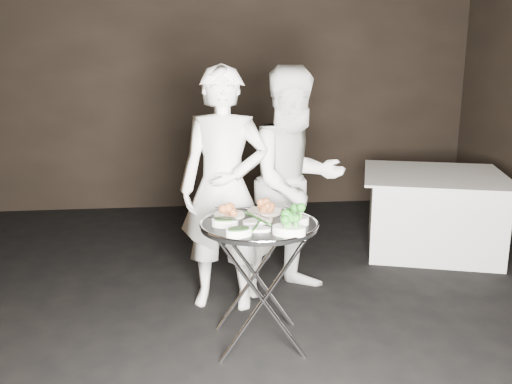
{
  "coord_description": "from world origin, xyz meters",
  "views": [
    {
      "loc": [
        -0.4,
        -3.1,
        1.72
      ],
      "look_at": [
        -0.02,
        0.16,
        0.95
      ],
      "focal_mm": 38.0,
      "sensor_mm": 36.0,
      "label": 1
    }
  ],
  "objects": [
    {
      "name": "waiter_right",
      "position": [
        0.35,
        0.8,
        0.86
      ],
      "size": [
        1.01,
        0.9,
        1.72
      ],
      "primitive_type": "imported",
      "rotation": [
        0.0,
        0.0,
        0.34
      ],
      "color": "white",
      "rests_on": "floor"
    },
    {
      "name": "asparagus_plate_a",
      "position": [
        -0.03,
        0.01,
        0.81
      ],
      "size": [
        0.22,
        0.18,
        0.04
      ],
      "rotation": [
        0.0,
        0.0,
        0.38
      ],
      "color": "white",
      "rests_on": "serving_tray"
    },
    {
      "name": "wall_back",
      "position": [
        0.0,
        3.52,
        1.5
      ],
      "size": [
        6.0,
        0.05,
        3.0
      ],
      "primitive_type": "cube",
      "color": "black",
      "rests_on": "floor"
    },
    {
      "name": "potato_plate_a",
      "position": [
        -0.19,
        0.17,
        0.82
      ],
      "size": [
        0.2,
        0.2,
        0.07
      ],
      "rotation": [
        0.0,
        0.0,
        0.14
      ],
      "color": "beige",
      "rests_on": "serving_tray"
    },
    {
      "name": "waiter_left",
      "position": [
        -0.2,
        0.63,
        0.87
      ],
      "size": [
        0.71,
        0.55,
        1.73
      ],
      "primitive_type": "imported",
      "rotation": [
        0.0,
        0.0,
        -0.23
      ],
      "color": "white",
      "rests_on": "floor"
    },
    {
      "name": "asparagus_plate_b",
      "position": [
        -0.06,
        -0.14,
        0.81
      ],
      "size": [
        0.2,
        0.15,
        0.04
      ],
      "rotation": [
        0.0,
        0.0,
        -0.32
      ],
      "color": "white",
      "rests_on": "serving_tray"
    },
    {
      "name": "serving_tray",
      "position": [
        -0.02,
        0.01,
        0.78
      ],
      "size": [
        0.72,
        0.72,
        0.04
      ],
      "color": "black",
      "rests_on": "tray_stand"
    },
    {
      "name": "tray_stand",
      "position": [
        -0.02,
        0.01,
        0.44
      ],
      "size": [
        0.53,
        0.45,
        0.78
      ],
      "rotation": [
        0.0,
        0.0,
        0.07
      ],
      "color": "silver",
      "rests_on": "floor"
    },
    {
      "name": "broccoli_bowl_a",
      "position": [
        0.19,
        -0.04,
        0.83
      ],
      "size": [
        0.2,
        0.17,
        0.07
      ],
      "rotation": [
        0.0,
        0.0,
        -0.28
      ],
      "color": "white",
      "rests_on": "serving_tray"
    },
    {
      "name": "broccoli_bowl_b",
      "position": [
        0.12,
        -0.24,
        0.83
      ],
      "size": [
        0.22,
        0.2,
        0.08
      ],
      "rotation": [
        0.0,
        0.0,
        -0.38
      ],
      "color": "white",
      "rests_on": "serving_tray"
    },
    {
      "name": "greens_bowl",
      "position": [
        0.21,
        0.13,
        0.82
      ],
      "size": [
        0.11,
        0.11,
        0.07
      ],
      "rotation": [
        0.0,
        0.0,
        0.19
      ],
      "color": "white",
      "rests_on": "serving_tray"
    },
    {
      "name": "spinach_bowl_b",
      "position": [
        -0.16,
        -0.23,
        0.82
      ],
      "size": [
        0.17,
        0.14,
        0.06
      ],
      "rotation": [
        0.0,
        0.0,
        0.3
      ],
      "color": "white",
      "rests_on": "serving_tray"
    },
    {
      "name": "serving_utensils",
      "position": [
        -0.0,
        0.07,
        0.84
      ],
      "size": [
        0.58,
        0.44,
        0.01
      ],
      "color": "silver",
      "rests_on": "serving_tray"
    },
    {
      "name": "potato_plate_b",
      "position": [
        0.04,
        0.23,
        0.83
      ],
      "size": [
        0.23,
        0.23,
        0.08
      ],
      "rotation": [
        0.0,
        0.0,
        0.43
      ],
      "color": "beige",
      "rests_on": "serving_tray"
    },
    {
      "name": "dining_table",
      "position": [
        1.83,
        1.63,
        0.37
      ],
      "size": [
        1.28,
        1.28,
        0.73
      ],
      "rotation": [
        0.0,
        0.0,
        -0.32
      ],
      "color": "white",
      "rests_on": "floor"
    },
    {
      "name": "spinach_bowl_a",
      "position": [
        -0.23,
        -0.03,
        0.82
      ],
      "size": [
        0.18,
        0.14,
        0.06
      ],
      "rotation": [
        0.0,
        0.0,
        -0.24
      ],
      "color": "white",
      "rests_on": "serving_tray"
    },
    {
      "name": "floor",
      "position": [
        0.0,
        0.0,
        -0.03
      ],
      "size": [
        6.0,
        7.0,
        0.05
      ],
      "primitive_type": "cube",
      "color": "black",
      "rests_on": "ground"
    }
  ]
}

